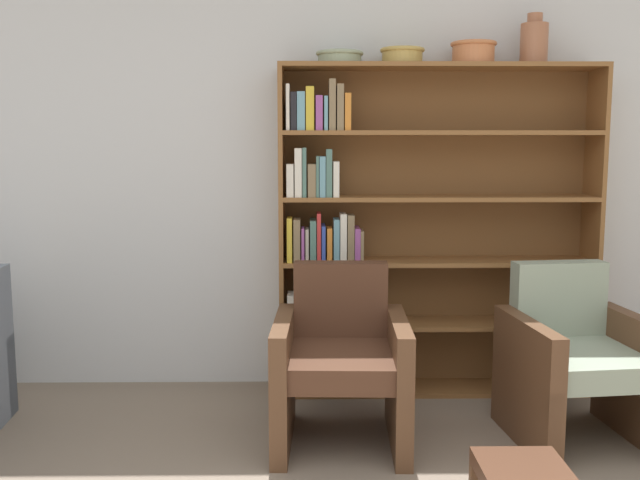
{
  "coord_description": "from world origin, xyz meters",
  "views": [
    {
      "loc": [
        -0.29,
        -1.53,
        1.45
      ],
      "look_at": [
        -0.24,
        2.16,
        0.95
      ],
      "focal_mm": 40.0,
      "sensor_mm": 36.0,
      "label": 1
    }
  ],
  "objects_px": {
    "armchair_leather": "(341,363)",
    "armchair_cushioned": "(577,362)",
    "bowl_brass": "(402,55)",
    "bowl_slate": "(473,52)",
    "bowl_olive": "(340,57)",
    "vase_tall": "(534,42)",
    "bookshelf": "(404,235)"
  },
  "relations": [
    {
      "from": "bowl_olive",
      "to": "armchair_cushioned",
      "type": "distance_m",
      "value": 2.04
    },
    {
      "from": "bookshelf",
      "to": "bowl_brass",
      "type": "distance_m",
      "value": 1.01
    },
    {
      "from": "bowl_olive",
      "to": "armchair_cushioned",
      "type": "height_order",
      "value": "bowl_olive"
    },
    {
      "from": "armchair_leather",
      "to": "bowl_olive",
      "type": "bearing_deg",
      "value": -89.52
    },
    {
      "from": "bowl_brass",
      "to": "bowl_slate",
      "type": "xyz_separation_m",
      "value": [
        0.4,
        -0.0,
        0.02
      ]
    },
    {
      "from": "bowl_slate",
      "to": "vase_tall",
      "type": "relative_size",
      "value": 0.93
    },
    {
      "from": "bowl_olive",
      "to": "vase_tall",
      "type": "height_order",
      "value": "vase_tall"
    },
    {
      "from": "armchair_leather",
      "to": "armchair_cushioned",
      "type": "distance_m",
      "value": 1.16
    },
    {
      "from": "bookshelf",
      "to": "armchair_cushioned",
      "type": "distance_m",
      "value": 1.17
    },
    {
      "from": "vase_tall",
      "to": "armchair_leather",
      "type": "xyz_separation_m",
      "value": [
        -1.1,
        -0.69,
        -1.62
      ]
    },
    {
      "from": "bowl_brass",
      "to": "armchair_leather",
      "type": "bearing_deg",
      "value": -118.01
    },
    {
      "from": "bookshelf",
      "to": "armchair_leather",
      "type": "xyz_separation_m",
      "value": [
        -0.4,
        -0.7,
        -0.54
      ]
    },
    {
      "from": "bookshelf",
      "to": "bowl_slate",
      "type": "xyz_separation_m",
      "value": [
        0.37,
        -0.01,
        1.03
      ]
    },
    {
      "from": "bowl_brass",
      "to": "vase_tall",
      "type": "height_order",
      "value": "vase_tall"
    },
    {
      "from": "bowl_brass",
      "to": "vase_tall",
      "type": "xyz_separation_m",
      "value": [
        0.74,
        0.0,
        0.07
      ]
    },
    {
      "from": "bowl_brass",
      "to": "armchair_cushioned",
      "type": "height_order",
      "value": "bowl_brass"
    },
    {
      "from": "bowl_olive",
      "to": "vase_tall",
      "type": "xyz_separation_m",
      "value": [
        1.08,
        0.0,
        0.08
      ]
    },
    {
      "from": "vase_tall",
      "to": "bookshelf",
      "type": "bearing_deg",
      "value": 178.8
    },
    {
      "from": "bowl_slate",
      "to": "armchair_cushioned",
      "type": "height_order",
      "value": "bowl_slate"
    },
    {
      "from": "armchair_cushioned",
      "to": "bowl_slate",
      "type": "bearing_deg",
      "value": -66.13
    },
    {
      "from": "bowl_brass",
      "to": "bookshelf",
      "type": "bearing_deg",
      "value": 25.64
    },
    {
      "from": "bowl_brass",
      "to": "bowl_slate",
      "type": "distance_m",
      "value": 0.4
    },
    {
      "from": "vase_tall",
      "to": "armchair_cushioned",
      "type": "xyz_separation_m",
      "value": [
        0.06,
        -0.69,
        -1.62
      ]
    },
    {
      "from": "armchair_leather",
      "to": "armchair_cushioned",
      "type": "height_order",
      "value": "same"
    },
    {
      "from": "armchair_cushioned",
      "to": "bowl_brass",
      "type": "bearing_deg",
      "value": -47.1
    },
    {
      "from": "bookshelf",
      "to": "bowl_olive",
      "type": "height_order",
      "value": "bowl_olive"
    },
    {
      "from": "bookshelf",
      "to": "vase_tall",
      "type": "height_order",
      "value": "vase_tall"
    },
    {
      "from": "bookshelf",
      "to": "armchair_cushioned",
      "type": "relative_size",
      "value": 2.23
    },
    {
      "from": "bowl_brass",
      "to": "bowl_slate",
      "type": "relative_size",
      "value": 0.97
    },
    {
      "from": "bowl_olive",
      "to": "bowl_slate",
      "type": "distance_m",
      "value": 0.75
    },
    {
      "from": "bookshelf",
      "to": "bowl_brass",
      "type": "relative_size",
      "value": 7.59
    },
    {
      "from": "bookshelf",
      "to": "armchair_leather",
      "type": "height_order",
      "value": "bookshelf"
    }
  ]
}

